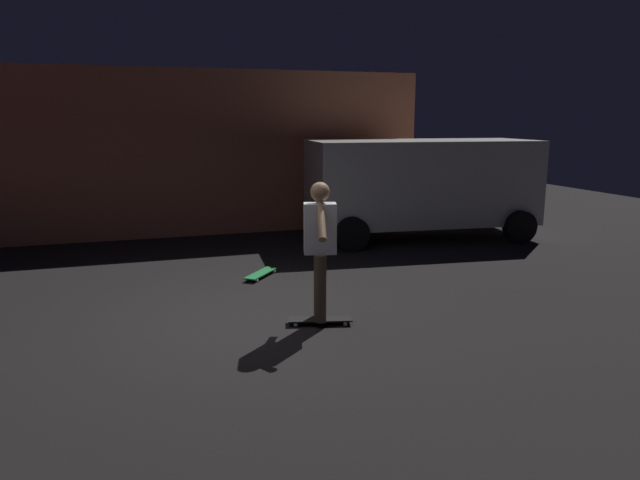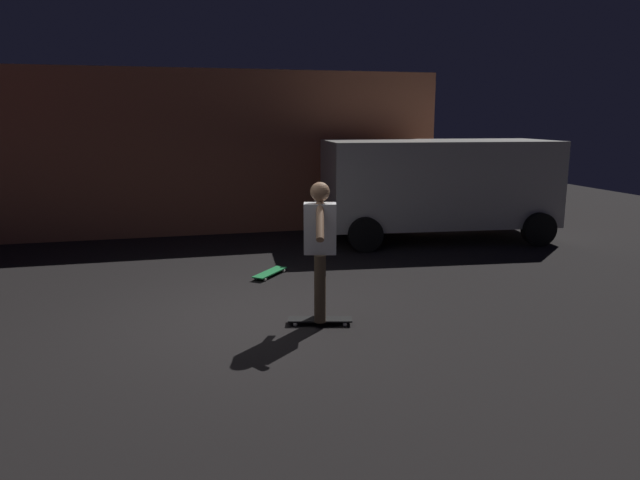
{
  "view_description": "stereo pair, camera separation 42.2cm",
  "coord_description": "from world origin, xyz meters",
  "px_view_note": "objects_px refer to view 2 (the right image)",
  "views": [
    {
      "loc": [
        -1.27,
        -6.86,
        2.46
      ],
      "look_at": [
        0.83,
        -0.39,
        1.05
      ],
      "focal_mm": 32.93,
      "sensor_mm": 36.0,
      "label": 1
    },
    {
      "loc": [
        -0.87,
        -6.98,
        2.46
      ],
      "look_at": [
        0.83,
        -0.39,
        1.05
      ],
      "focal_mm": 32.93,
      "sensor_mm": 36.0,
      "label": 2
    }
  ],
  "objects_px": {
    "skateboard_spare": "(270,273)",
    "skater": "(320,241)",
    "parked_van": "(438,183)",
    "skateboard_ridden": "(320,320)"
  },
  "relations": [
    {
      "from": "skateboard_spare",
      "to": "skater",
      "type": "height_order",
      "value": "skater"
    },
    {
      "from": "parked_van",
      "to": "skater",
      "type": "distance_m",
      "value": 5.78
    },
    {
      "from": "skateboard_ridden",
      "to": "skater",
      "type": "bearing_deg",
      "value": 0.0
    },
    {
      "from": "skateboard_ridden",
      "to": "skateboard_spare",
      "type": "xyz_separation_m",
      "value": [
        -0.22,
        2.36,
        0.0
      ]
    },
    {
      "from": "skateboard_ridden",
      "to": "skateboard_spare",
      "type": "distance_m",
      "value": 2.37
    },
    {
      "from": "skateboard_ridden",
      "to": "skateboard_spare",
      "type": "bearing_deg",
      "value": 95.26
    },
    {
      "from": "parked_van",
      "to": "skateboard_ridden",
      "type": "distance_m",
      "value": 5.88
    },
    {
      "from": "parked_van",
      "to": "skateboard_ridden",
      "type": "bearing_deg",
      "value": -129.37
    },
    {
      "from": "skater",
      "to": "parked_van",
      "type": "bearing_deg",
      "value": 50.63
    },
    {
      "from": "parked_van",
      "to": "skateboard_spare",
      "type": "height_order",
      "value": "parked_van"
    }
  ]
}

